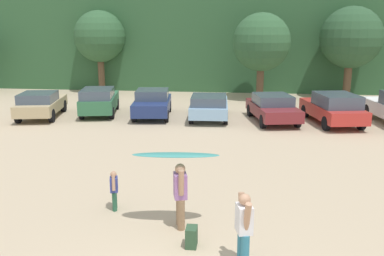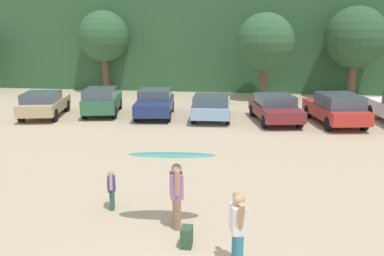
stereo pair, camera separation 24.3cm
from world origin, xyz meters
TOP-DOWN VIEW (x-y plane):
  - hillside_ridge at (0.00, 30.24)m, footprint 108.00×12.00m
  - tree_far_right at (-9.60, 23.58)m, footprint 3.74×3.74m
  - tree_center at (2.05, 21.50)m, footprint 3.78×3.78m
  - tree_center_left at (7.92, 22.60)m, footprint 4.05×4.05m
  - parked_car_tan at (-9.73, 14.19)m, footprint 2.63×4.42m
  - parked_car_forest_green at (-6.90, 15.28)m, footprint 2.51×4.32m
  - parked_car_navy at (-3.90, 15.17)m, footprint 2.29×4.23m
  - parked_car_sky_blue at (-0.82, 14.87)m, footprint 2.09×4.31m
  - parked_car_maroon at (2.43, 14.70)m, footprint 2.69×4.49m
  - parked_car_red at (5.37, 14.49)m, footprint 2.67×4.70m
  - person_adult at (-0.54, 2.73)m, footprint 0.38×0.68m
  - person_child at (-2.39, 3.49)m, footprint 0.25×0.45m
  - person_companion at (0.94, 1.26)m, footprint 0.37×0.67m
  - surfboard_teal at (-0.66, 2.83)m, footprint 2.09×0.76m
  - backpack_dropped at (-0.17, 1.86)m, footprint 0.24×0.34m

SIDE VIEW (x-z plane):
  - backpack_dropped at x=-0.17m, z-range 0.00..0.45m
  - person_child at x=-2.39m, z-range 0.07..1.12m
  - parked_car_sky_blue at x=-0.82m, z-range 0.05..1.39m
  - parked_car_maroon at x=2.43m, z-range 0.04..1.42m
  - parked_car_tan at x=-9.73m, z-range 0.04..1.44m
  - parked_car_navy at x=-3.90m, z-range 0.02..1.47m
  - parked_car_forest_green at x=-6.90m, z-range 0.04..1.56m
  - parked_car_red at x=5.37m, z-range 0.03..1.59m
  - person_companion at x=0.94m, z-range 0.10..1.63m
  - person_adult at x=-0.54m, z-range 0.10..1.69m
  - surfboard_teal at x=-0.66m, z-range 1.70..1.83m
  - hillside_ridge at x=0.00m, z-range 0.00..7.37m
  - tree_center at x=2.05m, z-range 0.92..6.58m
  - tree_center_left at x=7.92m, z-range 0.99..7.08m
  - tree_far_right at x=-9.60m, z-range 1.07..7.01m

